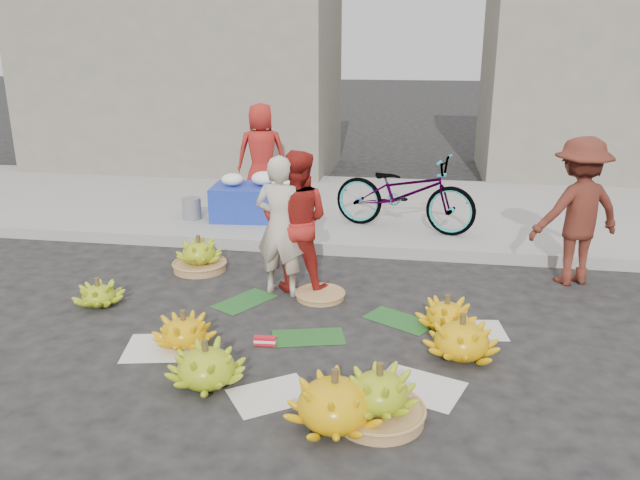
% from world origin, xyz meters
% --- Properties ---
extents(ground, '(80.00, 80.00, 0.00)m').
position_xyz_m(ground, '(0.00, 0.00, 0.00)').
color(ground, black).
rests_on(ground, ground).
extents(curb, '(40.00, 0.25, 0.15)m').
position_xyz_m(curb, '(0.00, 2.20, 0.07)').
color(curb, gray).
rests_on(curb, ground).
extents(sidewalk, '(40.00, 4.00, 0.12)m').
position_xyz_m(sidewalk, '(0.00, 4.30, 0.06)').
color(sidewalk, gray).
rests_on(sidewalk, ground).
extents(building_left, '(6.00, 3.00, 4.00)m').
position_xyz_m(building_left, '(-4.00, 7.20, 2.00)').
color(building_left, gray).
rests_on(building_left, sidewalk).
extents(building_right, '(5.00, 3.00, 5.00)m').
position_xyz_m(building_right, '(4.50, 7.70, 2.50)').
color(building_right, gray).
rests_on(building_right, sidewalk).
extents(newspaper_scatter, '(3.20, 1.80, 0.00)m').
position_xyz_m(newspaper_scatter, '(0.00, -0.80, 0.00)').
color(newspaper_scatter, silver).
rests_on(newspaper_scatter, ground).
extents(banana_leaves, '(2.00, 1.00, 0.00)m').
position_xyz_m(banana_leaves, '(-0.10, 0.20, 0.00)').
color(banana_leaves, '#1A4E1C').
rests_on(banana_leaves, ground).
extents(banana_bunch_0, '(0.67, 0.67, 0.34)m').
position_xyz_m(banana_bunch_0, '(-1.15, -0.53, 0.15)').
color(banana_bunch_0, '#E8B30B').
rests_on(banana_bunch_0, ground).
extents(banana_bunch_1, '(0.78, 0.78, 0.39)m').
position_xyz_m(banana_bunch_1, '(-0.73, -1.13, 0.17)').
color(banana_bunch_1, '#7B9E16').
rests_on(banana_bunch_1, ground).
extents(banana_bunch_2, '(0.92, 0.92, 0.44)m').
position_xyz_m(banana_bunch_2, '(0.33, -1.51, 0.20)').
color(banana_bunch_2, '#E8B30B').
rests_on(banana_bunch_2, ground).
extents(banana_bunch_3, '(0.65, 0.65, 0.45)m').
position_xyz_m(banana_bunch_3, '(0.62, -1.38, 0.19)').
color(banana_bunch_3, '#9F7242').
rests_on(banana_bunch_3, ground).
extents(banana_bunch_4, '(0.79, 0.79, 0.40)m').
position_xyz_m(banana_bunch_4, '(1.25, -0.34, 0.18)').
color(banana_bunch_4, '#E8B30B').
rests_on(banana_bunch_4, ground).
extents(banana_bunch_5, '(0.68, 0.68, 0.33)m').
position_xyz_m(banana_bunch_5, '(1.14, 0.22, 0.14)').
color(banana_bunch_5, '#E8B30B').
rests_on(banana_bunch_5, ground).
extents(banana_bunch_6, '(0.46, 0.46, 0.30)m').
position_xyz_m(banana_bunch_6, '(-2.33, 0.17, 0.13)').
color(banana_bunch_6, '#7B9E16').
rests_on(banana_bunch_6, ground).
extents(banana_bunch_7, '(0.66, 0.66, 0.43)m').
position_xyz_m(banana_bunch_7, '(-1.68, 1.32, 0.18)').
color(banana_bunch_7, '#9F7242').
rests_on(banana_bunch_7, ground).
extents(basket_spare, '(0.52, 0.52, 0.06)m').
position_xyz_m(basket_spare, '(-0.14, 0.72, 0.03)').
color(basket_spare, '#9F7242').
rests_on(basket_spare, ground).
extents(incense_stack, '(0.20, 0.07, 0.08)m').
position_xyz_m(incense_stack, '(-0.45, -0.42, 0.04)').
color(incense_stack, red).
rests_on(incense_stack, ground).
extents(vendor_cream, '(0.59, 0.44, 1.48)m').
position_xyz_m(vendor_cream, '(-0.58, 0.81, 0.74)').
color(vendor_cream, beige).
rests_on(vendor_cream, ground).
extents(vendor_red, '(0.75, 0.59, 1.51)m').
position_xyz_m(vendor_red, '(-0.44, 0.96, 0.76)').
color(vendor_red, '#B3251B').
rests_on(vendor_red, ground).
extents(man_striped, '(1.20, 0.97, 1.62)m').
position_xyz_m(man_striped, '(2.53, 1.64, 0.81)').
color(man_striped, maroon).
rests_on(man_striped, ground).
extents(flower_table, '(1.21, 0.82, 0.67)m').
position_xyz_m(flower_table, '(-1.52, 3.19, 0.40)').
color(flower_table, '#182D9F').
rests_on(flower_table, sidewalk).
extents(grey_bucket, '(0.27, 0.27, 0.30)m').
position_xyz_m(grey_bucket, '(-2.40, 3.03, 0.27)').
color(grey_bucket, slate).
rests_on(grey_bucket, sidewalk).
extents(flower_vendor, '(0.87, 0.69, 1.57)m').
position_xyz_m(flower_vendor, '(-1.62, 4.09, 0.90)').
color(flower_vendor, '#B3251B').
rests_on(flower_vendor, sidewalk).
extents(bicycle, '(1.18, 2.06, 1.03)m').
position_xyz_m(bicycle, '(0.62, 3.00, 0.63)').
color(bicycle, gray).
rests_on(bicycle, sidewalk).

